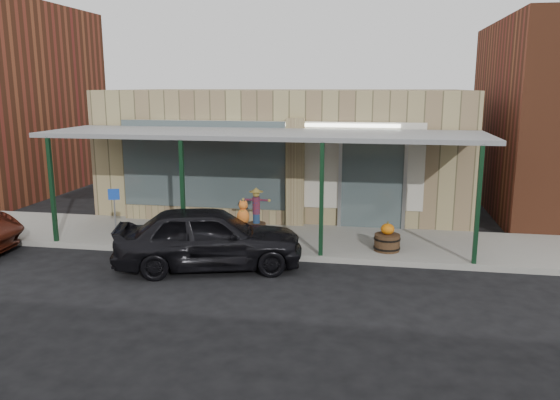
% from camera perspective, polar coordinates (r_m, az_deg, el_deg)
% --- Properties ---
extents(ground, '(120.00, 120.00, 0.00)m').
position_cam_1_polar(ground, '(12.23, -5.33, -8.97)').
color(ground, black).
rests_on(ground, ground).
extents(sidewalk, '(40.00, 3.20, 0.15)m').
position_cam_1_polar(sidewalk, '(15.53, -1.82, -4.09)').
color(sidewalk, gray).
rests_on(sidewalk, ground).
extents(storefront, '(12.00, 6.25, 4.20)m').
position_cam_1_polar(storefront, '(19.55, 0.90, 5.25)').
color(storefront, tan).
rests_on(storefront, ground).
extents(awning, '(12.00, 3.00, 3.04)m').
position_cam_1_polar(awning, '(14.96, -1.92, 6.75)').
color(awning, slate).
rests_on(awning, ground).
extents(block_buildings_near, '(61.00, 8.00, 8.00)m').
position_cam_1_polar(block_buildings_near, '(20.25, 7.11, 10.14)').
color(block_buildings_near, brown).
rests_on(block_buildings_near, ground).
extents(barrel_scarecrow, '(0.81, 0.69, 1.38)m').
position_cam_1_polar(barrel_scarecrow, '(15.54, -2.48, -2.02)').
color(barrel_scarecrow, '#452B1B').
rests_on(barrel_scarecrow, sidewalk).
extents(barrel_pumpkin, '(0.80, 0.80, 0.77)m').
position_cam_1_polar(barrel_pumpkin, '(14.39, 11.13, -4.16)').
color(barrel_pumpkin, '#452B1B').
rests_on(barrel_pumpkin, sidewalk).
extents(handicap_sign, '(0.29, 0.11, 1.46)m').
position_cam_1_polar(handicap_sign, '(15.51, -16.90, -0.76)').
color(handicap_sign, gray).
rests_on(handicap_sign, sidewalk).
extents(parked_sedan, '(4.79, 2.92, 1.52)m').
position_cam_1_polar(parked_sedan, '(13.25, -7.40, -3.90)').
color(parked_sedan, black).
rests_on(parked_sedan, ground).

